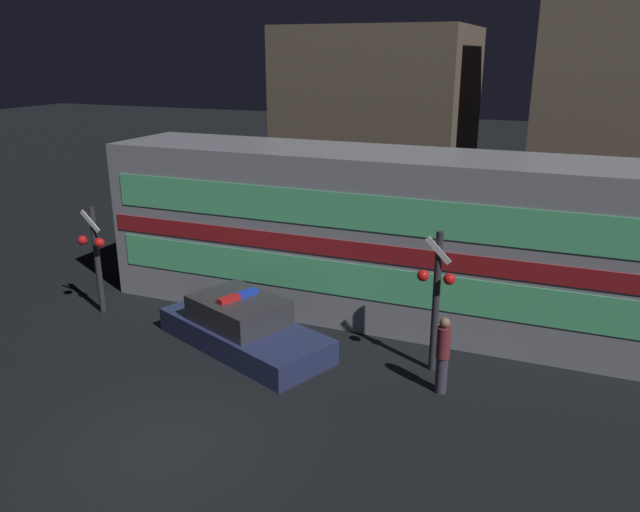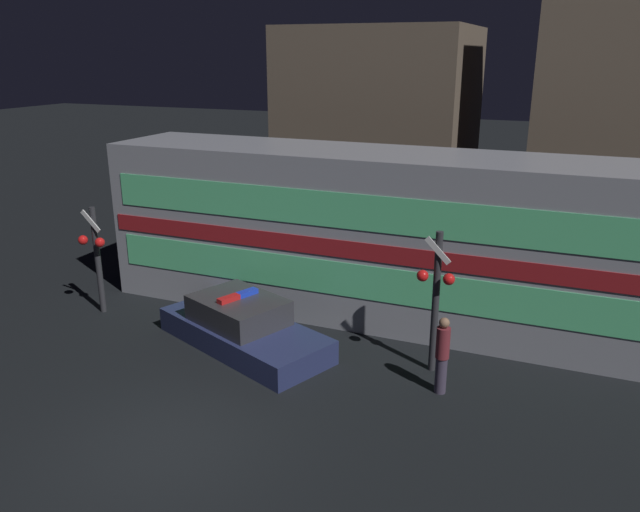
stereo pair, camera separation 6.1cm
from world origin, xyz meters
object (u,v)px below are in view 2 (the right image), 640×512
at_px(pedestrian, 442,355).
at_px(crossing_signal_near, 436,295).
at_px(train, 389,237).
at_px(police_car, 242,327).

relative_size(pedestrian, crossing_signal_near, 0.53).
bearing_deg(crossing_signal_near, pedestrian, -65.84).
bearing_deg(crossing_signal_near, train, 124.48).
height_order(pedestrian, crossing_signal_near, crossing_signal_near).
xyz_separation_m(train, police_car, (-2.66, -3.13, -1.70)).
bearing_deg(police_car, train, 71.98).
xyz_separation_m(police_car, pedestrian, (4.85, -0.36, 0.39)).
height_order(train, crossing_signal_near, train).
distance_m(train, pedestrian, 4.32).
distance_m(train, police_car, 4.44).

